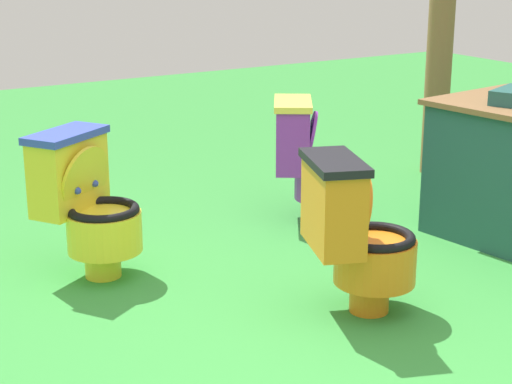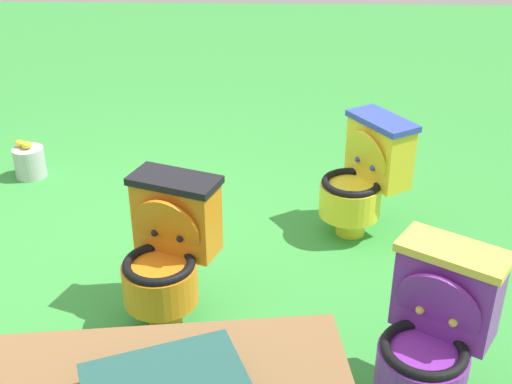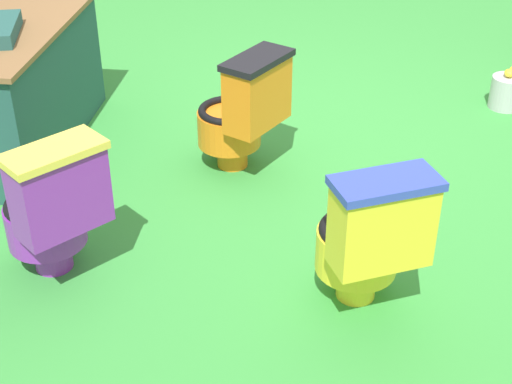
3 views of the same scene
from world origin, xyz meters
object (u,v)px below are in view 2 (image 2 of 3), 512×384
toilet_orange (168,250)px  toilet_purple (434,332)px  toilet_yellow (364,176)px  lemon_bucket (29,161)px

toilet_orange → toilet_purple: bearing=174.4°
toilet_yellow → lemon_bucket: size_ratio=2.63×
toilet_yellow → lemon_bucket: (2.30, -0.67, -0.26)m
toilet_yellow → toilet_orange: size_ratio=1.00×
toilet_yellow → toilet_orange: 1.35m
toilet_purple → toilet_orange: same height
lemon_bucket → toilet_orange: bearing=129.4°
toilet_orange → lemon_bucket: size_ratio=2.63×
toilet_orange → toilet_yellow: bearing=-120.8°
toilet_purple → toilet_orange: (1.18, -0.58, 0.00)m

